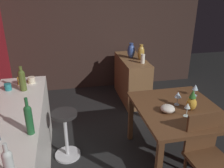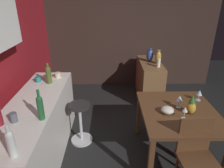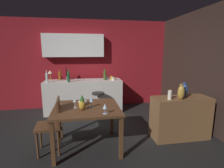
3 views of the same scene
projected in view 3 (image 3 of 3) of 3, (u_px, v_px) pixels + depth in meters
The scene contains 26 objects.
ground_plane at pixel (88, 138), 3.36m from camera, with size 9.00×9.00×0.00m, color black.
wall_kitchen_back at pixel (83, 61), 5.10m from camera, with size 5.20×0.33×2.60m.
wall_side_right at pixel (200, 69), 3.83m from camera, with size 0.10×4.40×2.60m, color #33231E.
dining_table at pixel (87, 112), 2.94m from camera, with size 1.12×0.98×0.74m.
kitchen_counter at pixel (84, 96), 4.79m from camera, with size 2.10×0.60×0.90m, color silver.
sideboard_cabinet at pixel (180, 118), 3.33m from camera, with size 1.10×0.44×0.82m, color brown.
chair_near_window at pixel (52, 123), 2.83m from camera, with size 0.43×0.43×0.92m.
bar_stool at pixel (98, 104), 4.36m from camera, with size 0.34×0.34×0.66m.
wine_glass_left at pixel (105, 107), 2.60m from camera, with size 0.08×0.08×0.16m.
wine_glass_right at pixel (91, 100), 2.90m from camera, with size 0.08×0.08×0.17m.
wine_glass_center at pixel (75, 101), 2.87m from camera, with size 0.07×0.07×0.16m.
pineapple_centerpiece at pixel (82, 103), 2.78m from camera, with size 0.12×0.12×0.26m.
fruit_bowl at pixel (83, 102), 3.07m from camera, with size 0.17×0.17×0.09m, color beige.
wine_bottle_ruby at pixel (66, 73), 4.75m from camera, with size 0.08×0.08×0.37m.
wine_bottle_green at pixel (68, 76), 4.38m from camera, with size 0.07×0.07×0.35m.
wine_bottle_olive at pixel (105, 75), 4.72m from camera, with size 0.08×0.08×0.31m.
wine_bottle_clear at pixel (47, 77), 4.36m from camera, with size 0.07×0.07×0.30m.
wine_bottle_amber at pixel (60, 75), 4.74m from camera, with size 0.07×0.07×0.29m.
cup_teal at pixel (106, 77), 4.93m from camera, with size 0.12×0.08×0.08m.
cup_mustard at pixel (112, 78), 4.83m from camera, with size 0.11×0.08×0.10m.
cup_cream at pixel (113, 79), 4.71m from camera, with size 0.13×0.09×0.08m.
cup_slate at pixel (68, 79), 4.67m from camera, with size 0.11×0.08×0.10m.
counter_lamp at pixel (50, 73), 4.74m from camera, with size 0.14×0.14×0.26m.
pillar_candle_tall at pixel (170, 95), 3.09m from camera, with size 0.07×0.07×0.19m.
vase_brass at pixel (181, 92), 3.08m from camera, with size 0.12×0.12×0.29m.
vase_ceramic_blue at pixel (184, 90), 3.25m from camera, with size 0.14×0.14×0.28m.
Camera 3 is at (-0.06, -3.14, 1.68)m, focal length 27.25 mm.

